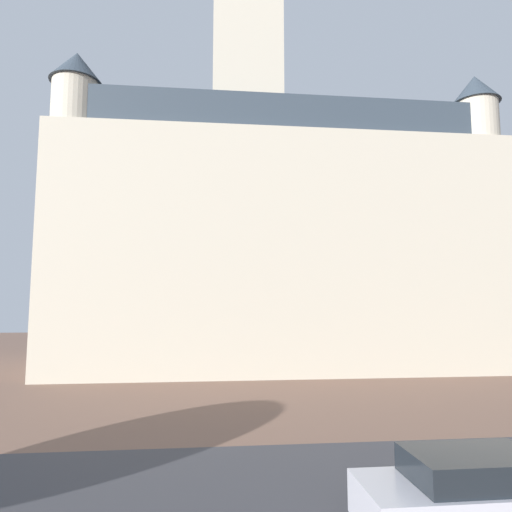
% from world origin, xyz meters
% --- Properties ---
extents(ground_plane, '(120.00, 120.00, 0.00)m').
position_xyz_m(ground_plane, '(0.00, 10.00, 0.00)').
color(ground_plane, brown).
extents(street_asphalt_strip, '(120.00, 8.17, 0.00)m').
position_xyz_m(street_asphalt_strip, '(0.00, 7.86, 0.00)').
color(street_asphalt_strip, '#38383D').
rests_on(street_asphalt_strip, ground_plane).
extents(landmark_building, '(29.97, 13.63, 37.06)m').
position_xyz_m(landmark_building, '(2.92, 30.26, 9.90)').
color(landmark_building, '#B2A893').
rests_on(landmark_building, ground_plane).
extents(car_silver, '(4.51, 2.07, 1.55)m').
position_xyz_m(car_silver, '(3.49, 6.07, 0.74)').
color(car_silver, '#B2B2BC').
rests_on(car_silver, ground_plane).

